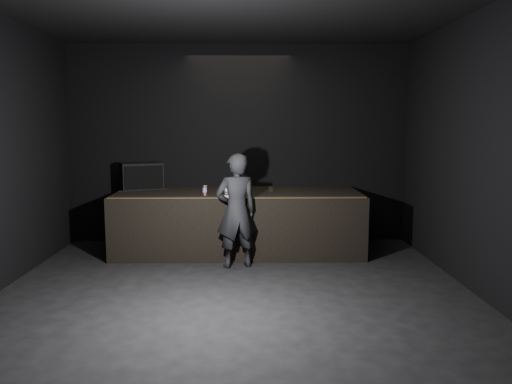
{
  "coord_description": "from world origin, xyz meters",
  "views": [
    {
      "loc": [
        0.17,
        -5.44,
        2.1
      ],
      "look_at": [
        0.29,
        2.3,
        1.05
      ],
      "focal_mm": 35.0,
      "sensor_mm": 36.0,
      "label": 1
    }
  ],
  "objects_px": {
    "stage_riser": "(238,221)",
    "laptop": "(234,190)",
    "beer_can": "(205,190)",
    "stage_monitor": "(142,176)",
    "person": "(236,211)"
  },
  "relations": [
    {
      "from": "stage_riser",
      "to": "laptop",
      "type": "height_order",
      "value": "laptop"
    },
    {
      "from": "stage_riser",
      "to": "laptop",
      "type": "distance_m",
      "value": 0.6
    },
    {
      "from": "laptop",
      "to": "beer_can",
      "type": "height_order",
      "value": "laptop"
    },
    {
      "from": "stage_riser",
      "to": "stage_monitor",
      "type": "distance_m",
      "value": 1.85
    },
    {
      "from": "stage_monitor",
      "to": "beer_can",
      "type": "height_order",
      "value": "stage_monitor"
    },
    {
      "from": "laptop",
      "to": "beer_can",
      "type": "bearing_deg",
      "value": -164.24
    },
    {
      "from": "stage_monitor",
      "to": "beer_can",
      "type": "xyz_separation_m",
      "value": [
        1.15,
        -0.77,
        -0.15
      ]
    },
    {
      "from": "stage_riser",
      "to": "laptop",
      "type": "relative_size",
      "value": 12.7
    },
    {
      "from": "stage_riser",
      "to": "stage_monitor",
      "type": "bearing_deg",
      "value": 167.82
    },
    {
      "from": "stage_riser",
      "to": "beer_can",
      "type": "xyz_separation_m",
      "value": [
        -0.52,
        -0.41,
        0.58
      ]
    },
    {
      "from": "beer_can",
      "to": "stage_monitor",
      "type": "bearing_deg",
      "value": 146.27
    },
    {
      "from": "laptop",
      "to": "person",
      "type": "height_order",
      "value": "person"
    },
    {
      "from": "beer_can",
      "to": "laptop",
      "type": "bearing_deg",
      "value": 21.56
    },
    {
      "from": "stage_riser",
      "to": "stage_monitor",
      "type": "height_order",
      "value": "stage_monitor"
    },
    {
      "from": "laptop",
      "to": "stage_riser",
      "type": "bearing_deg",
      "value": 67.9
    }
  ]
}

